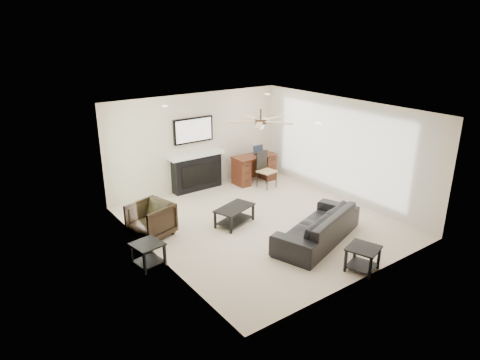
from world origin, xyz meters
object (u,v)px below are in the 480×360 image
at_px(coffee_table, 234,216).
at_px(desk, 254,169).
at_px(armchair, 151,220).
at_px(sofa, 317,226).
at_px(fireplace_unit, 197,155).

bearing_deg(coffee_table, desk, 25.36).
xyz_separation_m(armchair, desk, (3.70, 1.34, 0.02)).
height_order(sofa, armchair, armchair).
height_order(armchair, desk, desk).
bearing_deg(coffee_table, armchair, 144.00).
height_order(coffee_table, desk, desk).
relative_size(armchair, coffee_table, 0.88).
xyz_separation_m(sofa, armchair, (-2.60, 2.15, 0.03)).
bearing_deg(armchair, coffee_table, 56.81).
distance_m(sofa, coffee_table, 1.84).
bearing_deg(desk, coffee_table, -136.56).
height_order(fireplace_unit, desk, fireplace_unit).
distance_m(coffee_table, desk, 2.76).
distance_m(sofa, armchair, 3.37).
bearing_deg(sofa, fireplace_unit, -101.32).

